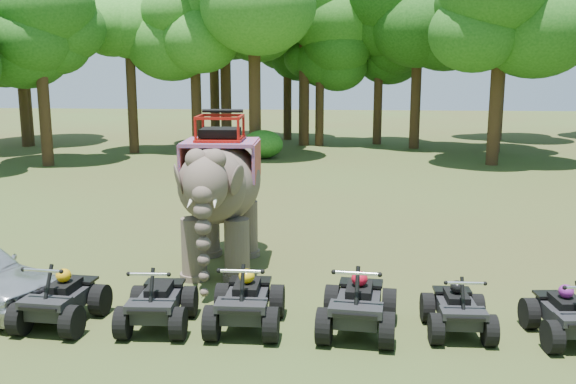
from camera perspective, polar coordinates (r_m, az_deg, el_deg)
name	(u,v)px	position (r m, az deg, el deg)	size (l,w,h in m)	color
ground	(284,291)	(13.74, -0.40, -8.78)	(110.00, 110.00, 0.00)	#47381E
elephant	(221,191)	(14.93, -5.99, 0.09)	(1.92, 4.36, 3.66)	brown
atv_0	(60,292)	(12.58, -19.57, -8.36)	(1.23, 1.69, 1.25)	black
atv_1	(157,295)	(12.00, -11.54, -8.95)	(1.20, 1.65, 1.22)	black
atv_2	(246,294)	(11.73, -3.78, -8.99)	(1.29, 1.76, 1.31)	black
atv_3	(359,297)	(11.58, 6.29, -9.23)	(1.32, 1.81, 1.34)	black
atv_4	(458,302)	(11.92, 14.87, -9.46)	(1.12, 1.54, 1.14)	black
atv_5	(568,308)	(12.25, 23.66, -9.40)	(1.15, 1.58, 1.17)	black
tree_0	(320,89)	(37.69, 2.84, 9.14)	(4.63, 4.63, 6.61)	#195114
tree_1	(417,68)	(37.11, 11.38, 10.74)	(6.29, 6.29, 8.99)	#195114
tree_2	(498,67)	(31.78, 18.14, 10.49)	(6.40, 6.40, 9.14)	#195114
tree_23	(42,82)	(32.11, -20.99, 9.08)	(5.44, 5.44, 7.77)	#195114
tree_24	(131,86)	(35.45, -13.75, 9.15)	(5.01, 5.01, 7.16)	#195114
tree_25	(225,61)	(36.71, -5.59, 11.49)	(6.82, 6.82, 9.74)	#195114
tree_26	(304,58)	(37.82, 1.45, 11.86)	(7.12, 7.12, 10.17)	#195114
tree_27	(502,60)	(42.78, 18.45, 11.11)	(6.99, 6.99, 9.99)	#195114
tree_30	(22,63)	(42.92, -22.57, 10.57)	(6.73, 6.73, 9.61)	#195114
tree_31	(499,75)	(36.50, 18.26, 9.88)	(5.83, 5.83, 8.33)	#195114
tree_32	(254,49)	(33.39, -3.02, 12.55)	(7.63, 7.63, 10.90)	#195114
tree_33	(24,70)	(40.45, -22.42, 10.03)	(6.17, 6.17, 8.82)	#195114
tree_34	(214,63)	(41.22, -6.59, 11.28)	(6.66, 6.66, 9.51)	#195114
tree_35	(378,84)	(38.82, 8.04, 9.51)	(5.01, 5.01, 7.15)	#195114
tree_36	(22,83)	(40.20, -22.57, 8.93)	(5.11, 5.11, 7.30)	#195114
tree_37	(196,75)	(35.15, -8.22, 10.29)	(5.83, 5.83, 8.33)	#195114
tree_38	(287,81)	(40.77, -0.05, 9.84)	(5.15, 5.15, 7.36)	#195114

